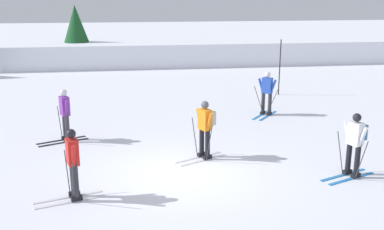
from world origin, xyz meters
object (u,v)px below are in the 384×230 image
at_px(skier_white, 355,141).
at_px(trail_marker_pole, 280,68).
at_px(skier_red, 73,162).
at_px(conifer_far_right, 76,31).
at_px(skier_purple, 65,114).
at_px(skier_blue, 267,92).
at_px(skier_orange, 205,127).

relative_size(skier_white, trail_marker_pole, 0.67).
relative_size(skier_red, conifer_far_right, 0.45).
distance_m(skier_purple, trail_marker_pole, 10.56).
xyz_separation_m(skier_red, skier_purple, (-0.74, 4.39, 0.00)).
bearing_deg(conifer_far_right, trail_marker_pole, -45.46).
height_order(trail_marker_pole, conifer_far_right, conifer_far_right).
bearing_deg(skier_red, skier_blue, 45.08).
bearing_deg(conifer_far_right, skier_blue, -57.93).
height_order(skier_white, skier_orange, same).
bearing_deg(skier_orange, skier_purple, 153.01).
height_order(skier_orange, conifer_far_right, conifer_far_right).
height_order(skier_purple, trail_marker_pole, trail_marker_pole).
height_order(skier_red, skier_blue, same).
bearing_deg(skier_orange, skier_blue, 54.28).
bearing_deg(skier_purple, skier_red, -80.42).
bearing_deg(skier_blue, skier_purple, -163.10).
distance_m(skier_red, trail_marker_pole, 12.92).
bearing_deg(skier_red, conifer_far_right, 95.61).
bearing_deg(trail_marker_pole, conifer_far_right, 134.54).
bearing_deg(skier_blue, skier_red, -134.92).
bearing_deg(skier_red, skier_orange, 33.05).
bearing_deg(trail_marker_pole, skier_orange, -121.62).
bearing_deg(skier_white, trail_marker_pole, 83.23).
bearing_deg(skier_orange, trail_marker_pole, 58.38).
distance_m(skier_white, trail_marker_pole, 9.63).
bearing_deg(skier_purple, skier_orange, -26.99).
relative_size(skier_white, skier_blue, 1.00).
xyz_separation_m(skier_white, conifer_far_right, (-9.08, 19.94, 1.24)).
bearing_deg(skier_orange, skier_white, -26.94).
bearing_deg(skier_orange, skier_red, -146.95).
bearing_deg(skier_white, skier_red, -176.67).
relative_size(skier_white, skier_orange, 1.00).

